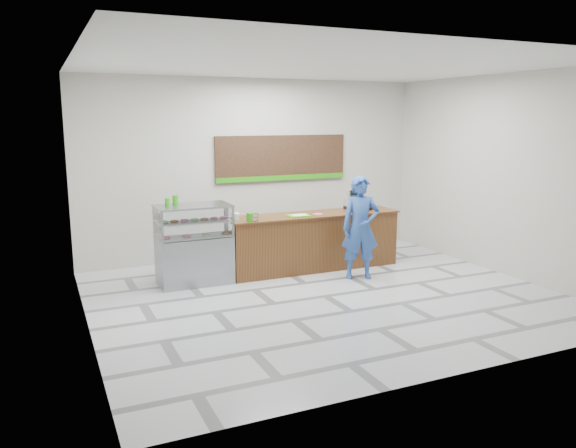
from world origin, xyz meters
name	(u,v)px	position (x,y,z in m)	size (l,w,h in m)	color
floor	(326,296)	(0.00, 0.00, 0.00)	(7.00, 7.00, 0.00)	silver
back_wall	(256,169)	(0.00, 3.00, 1.75)	(7.00, 7.00, 0.00)	beige
ceiling	(329,64)	(0.00, 0.00, 3.50)	(7.00, 7.00, 0.00)	silver
sales_counter	(313,241)	(0.55, 1.55, 0.52)	(3.26, 0.76, 1.03)	brown
display_case	(194,244)	(-1.67, 1.55, 0.68)	(1.22, 0.72, 1.33)	gray
menu_board	(282,159)	(0.55, 2.96, 1.93)	(2.80, 0.06, 0.90)	black
cash_register	(357,202)	(1.54, 1.65, 1.17)	(0.40, 0.42, 0.38)	black
card_terminal	(371,207)	(1.82, 1.61, 1.05)	(0.09, 0.18, 0.04)	black
serving_tray	(299,216)	(0.20, 1.42, 1.04)	(0.40, 0.30, 0.02)	#46C70F
napkin_box	(235,217)	(-0.95, 1.52, 1.09)	(0.14, 0.14, 0.12)	white
straw_cup	(233,215)	(-0.95, 1.66, 1.10)	(0.09, 0.09, 0.13)	silver
promo_box	(252,217)	(-0.73, 1.28, 1.10)	(0.17, 0.11, 0.15)	#2B9A10
donut_decal	(318,214)	(0.61, 1.48, 1.03)	(0.18, 0.18, 0.00)	pink
green_cup_left	(167,202)	(-2.07, 1.65, 1.39)	(0.08, 0.08, 0.12)	#2B9A10
green_cup_right	(175,200)	(-1.91, 1.74, 1.41)	(0.10, 0.10, 0.15)	#2B9A10
customer	(360,228)	(1.02, 0.68, 0.89)	(0.65, 0.43, 1.78)	#2C509B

